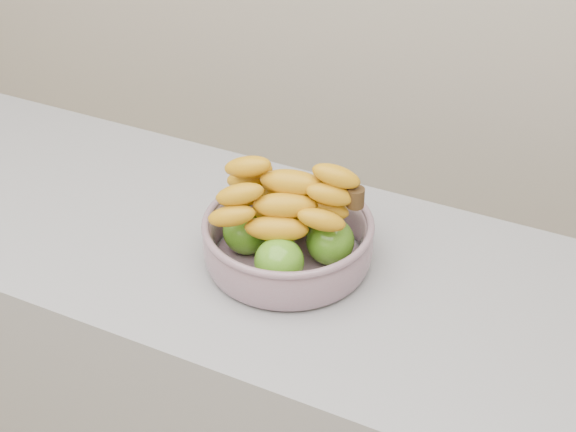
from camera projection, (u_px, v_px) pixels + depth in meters
name	position (u px, v px, depth m)	size (l,w,h in m)	color
counter	(257.00, 412.00, 1.76)	(2.00, 0.60, 0.90)	gray
fruit_bowl	(288.00, 234.00, 1.44)	(0.31, 0.31, 0.19)	#8B98A6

